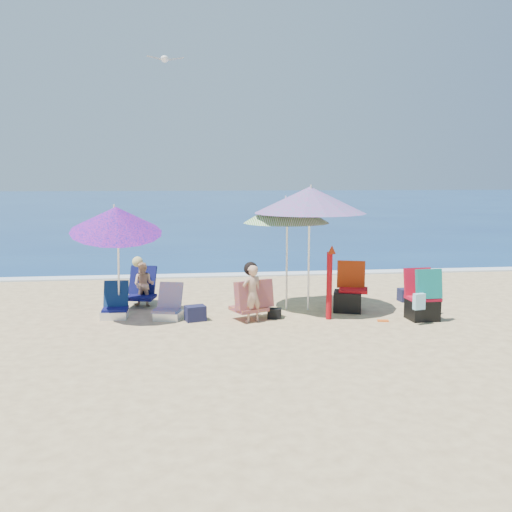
{
  "coord_description": "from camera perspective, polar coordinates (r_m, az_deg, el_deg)",
  "views": [
    {
      "loc": [
        -1.58,
        -9.55,
        2.62
      ],
      "look_at": [
        -0.3,
        1.0,
        1.1
      ],
      "focal_mm": 39.99,
      "sensor_mm": 36.0,
      "label": 1
    }
  ],
  "objects": [
    {
      "name": "ground",
      "position": [
        10.03,
        2.41,
        -7.01
      ],
      "size": [
        120.0,
        120.0,
        0.0
      ],
      "color": "#D8BC84",
      "rests_on": "ground"
    },
    {
      "name": "furled_umbrella",
      "position": [
        10.4,
        7.39,
        -2.27
      ],
      "size": [
        0.18,
        0.2,
        1.37
      ],
      "color": "#A30B12",
      "rests_on": "ground"
    },
    {
      "name": "bag_navy_b",
      "position": [
        12.33,
        14.89,
        -3.78
      ],
      "size": [
        0.37,
        0.29,
        0.26
      ],
      "color": "#1C1F3E",
      "rests_on": "ground"
    },
    {
      "name": "chair_navy",
      "position": [
        10.9,
        -13.92,
        -5.08
      ],
      "size": [
        0.49,
        0.59,
        0.65
      ],
      "color": "#0D1048",
      "rests_on": "ground"
    },
    {
      "name": "umbrella_striped",
      "position": [
        10.98,
        3.06,
        4.57
      ],
      "size": [
        1.68,
        1.68,
        2.22
      ],
      "color": "silver",
      "rests_on": "ground"
    },
    {
      "name": "person_center",
      "position": [
        10.25,
        -0.38,
        -3.76
      ],
      "size": [
        0.83,
        0.71,
        1.04
      ],
      "color": "tan",
      "rests_on": "ground"
    },
    {
      "name": "bag_black_b",
      "position": [
        10.52,
        1.85,
        -5.76
      ],
      "size": [
        0.28,
        0.23,
        0.19
      ],
      "color": "black",
      "rests_on": "ground"
    },
    {
      "name": "sea",
      "position": [
        54.64,
        -5.29,
        5.3
      ],
      "size": [
        120.0,
        80.0,
        0.12
      ],
      "color": "navy",
      "rests_on": "ground"
    },
    {
      "name": "camp_chair_right",
      "position": [
        10.78,
        16.34,
        -4.35
      ],
      "size": [
        0.62,
        0.75,
        0.97
      ],
      "color": "red",
      "rests_on": "ground"
    },
    {
      "name": "umbrella_turquoise",
      "position": [
        10.86,
        5.42,
        5.6
      ],
      "size": [
        2.68,
        2.68,
        2.44
      ],
      "color": "white",
      "rests_on": "ground"
    },
    {
      "name": "umbrella_blue",
      "position": [
        10.44,
        -13.82,
        3.56
      ],
      "size": [
        1.93,
        1.98,
        2.23
      ],
      "color": "silver",
      "rests_on": "ground"
    },
    {
      "name": "seagull",
      "position": [
        12.44,
        -9.12,
        18.88
      ],
      "size": [
        0.76,
        0.35,
        0.13
      ],
      "color": "white"
    },
    {
      "name": "person_left",
      "position": [
        11.65,
        -11.23,
        -2.76
      ],
      "size": [
        0.63,
        0.83,
        0.99
      ],
      "color": "tan",
      "rests_on": "ground"
    },
    {
      "name": "chair_rainbow",
      "position": [
        10.62,
        -8.75,
        -5.3
      ],
      "size": [
        0.59,
        0.67,
        0.64
      ],
      "color": "#C36345",
      "rests_on": "ground"
    },
    {
      "name": "foam",
      "position": [
        14.96,
        -0.76,
        -1.87
      ],
      "size": [
        120.0,
        0.5,
        0.04
      ],
      "color": "white",
      "rests_on": "ground"
    },
    {
      "name": "bag_navy_a",
      "position": [
        10.4,
        -6.09,
        -5.72
      ],
      "size": [
        0.41,
        0.34,
        0.28
      ],
      "color": "#1A1C3A",
      "rests_on": "ground"
    },
    {
      "name": "orange_item",
      "position": [
        10.57,
        12.59,
        -6.34
      ],
      "size": [
        0.21,
        0.13,
        0.03
      ],
      "color": "orange",
      "rests_on": "ground"
    },
    {
      "name": "camp_chair_left",
      "position": [
        11.2,
        9.25,
        -4.0
      ],
      "size": [
        0.77,
        0.69,
        0.95
      ],
      "color": "#B30C12",
      "rests_on": "ground"
    }
  ]
}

